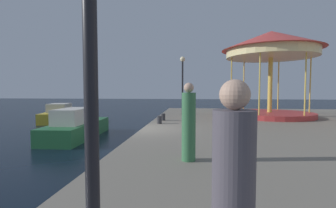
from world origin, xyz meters
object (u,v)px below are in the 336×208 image
Objects in this scene: lamp_post_mid_promenade at (183,75)px; person_far_corner at (189,124)px; motorboat_yellow at (60,115)px; carousel at (271,53)px; motorboat_green at (76,127)px; bollard_south at (163,117)px; bollard_north at (159,120)px; person_mid_promenade at (233,200)px.

lamp_post_mid_promenade reaches higher than person_far_corner.
carousel reaches higher than motorboat_yellow.
bollard_south is (4.46, 1.52, 0.41)m from motorboat_green.
bollard_south is at bearing -105.60° from lamp_post_mid_promenade.
bollard_north is at bearing -33.96° from motorboat_yellow.
motorboat_green is 1.29× the size of lamp_post_mid_promenade.
motorboat_yellow is at bearing 152.47° from bollard_south.
lamp_post_mid_promenade is at bearing -7.03° from motorboat_yellow.
motorboat_yellow is 10.39m from lamp_post_mid_promenade.
bollard_south is at bearing -157.98° from carousel.
bollard_south is (0.03, 1.33, 0.00)m from bollard_north.
bollard_north is at bearing -91.42° from bollard_south.
person_far_corner is at bearing -78.52° from bollard_south.
person_mid_promenade is at bearing -108.04° from carousel.
carousel reaches higher than person_mid_promenade.
motorboat_green is 4.73m from bollard_south.
carousel is 3.46× the size of person_mid_promenade.
bollard_north and bollard_south have the same top height.
lamp_post_mid_promenade reaches higher than bollard_north.
lamp_post_mid_promenade is 10.24× the size of bollard_south.
motorboat_yellow is 1.12× the size of lamp_post_mid_promenade.
motorboat_yellow is at bearing 125.79° from motorboat_green.
motorboat_green reaches higher than bollard_south.
carousel is 8.79m from bollard_north.
carousel is at bearing 22.02° from bollard_south.
person_far_corner is 3.97m from person_mid_promenade.
motorboat_yellow reaches higher than bollard_north.
motorboat_green is at bearing 122.33° from person_mid_promenade.
motorboat_green is 12.11m from person_mid_promenade.
motorboat_green is 4.45m from bollard_north.
motorboat_yellow is 11.44× the size of bollard_south.
bollard_north is 0.22× the size of person_mid_promenade.
bollard_south is at bearing 101.48° from person_far_corner.
carousel is 5.94m from lamp_post_mid_promenade.
lamp_post_mid_promenade is 5.52m from bollard_north.
bollard_south is (-0.96, -3.42, -2.62)m from lamp_post_mid_promenade.
person_far_corner is (1.58, -7.77, 0.70)m from bollard_south.
person_mid_promenade is (10.89, -16.36, 1.09)m from motorboat_yellow.
bollard_north is 0.21× the size of person_far_corner.
person_far_corner is at bearing -86.81° from lamp_post_mid_promenade.
bollard_south is (-6.70, -2.71, -3.95)m from carousel.
motorboat_green is 13.22× the size of bollard_north.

